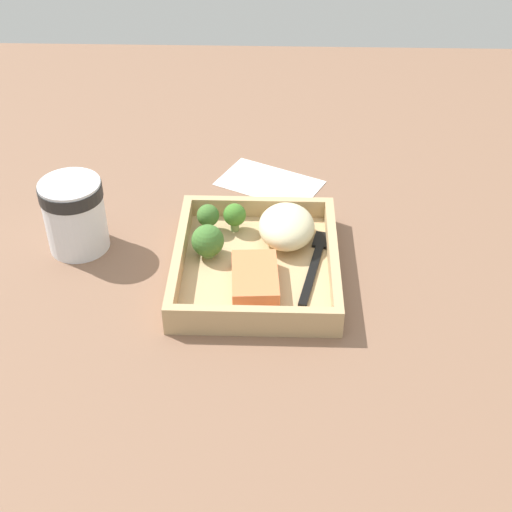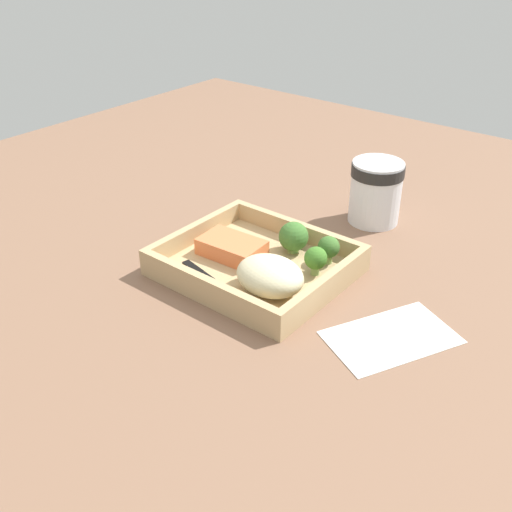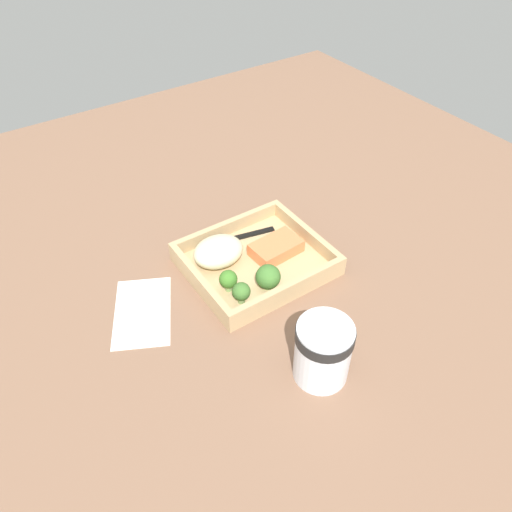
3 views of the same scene
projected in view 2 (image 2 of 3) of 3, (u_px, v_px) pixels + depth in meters
ground_plane at (256, 278)px, 86.84cm from camera, size 160.00×160.00×2.00cm
takeout_tray at (256, 269)px, 86.02cm from camera, size 24.88×21.63×1.20cm
tray_rim at (256, 257)px, 85.01cm from camera, size 24.88×21.63×2.80cm
salmon_fillet at (232, 247)px, 87.62cm from camera, size 9.71×6.45×2.50cm
mashed_potatoes at (270, 276)px, 78.75cm from camera, size 9.53×7.74×4.81cm
broccoli_floret_1 at (294, 237)px, 87.88cm from camera, size 4.41×4.41×4.72cm
broccoli_floret_2 at (329, 248)px, 85.02cm from camera, size 3.17×3.17×4.20cm
broccoli_floret_3 at (316, 259)px, 82.37cm from camera, size 3.22×3.22×4.21cm
fork at (222, 289)px, 80.00cm from camera, size 15.79×4.99×0.44cm
paper_cup at (376, 189)px, 97.44cm from camera, size 8.55×8.55×10.42cm
receipt_slip at (391, 337)px, 73.19cm from camera, size 15.46×18.20×0.24cm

